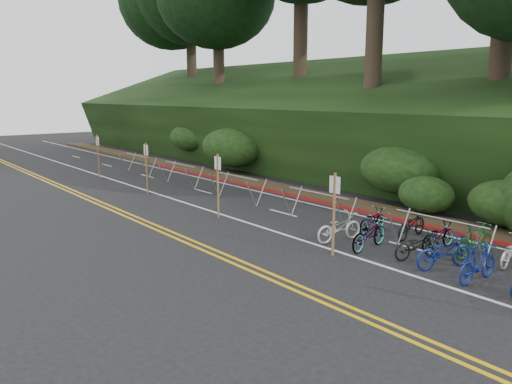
% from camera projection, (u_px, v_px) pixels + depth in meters
% --- Properties ---
extents(ground, '(120.00, 120.00, 0.00)m').
position_uv_depth(ground, '(486.00, 318.00, 10.72)').
color(ground, black).
rests_on(ground, ground).
extents(road_markings, '(7.47, 80.00, 0.01)m').
position_uv_depth(road_markings, '(233.00, 222.00, 18.83)').
color(road_markings, gold).
rests_on(road_markings, ground).
extents(red_curb, '(0.25, 28.00, 0.10)m').
position_uv_depth(red_curb, '(296.00, 196.00, 23.40)').
color(red_curb, maroon).
rests_on(red_curb, ground).
extents(embankment, '(14.30, 48.14, 9.11)m').
position_uv_depth(embankment, '(303.00, 128.00, 32.76)').
color(embankment, black).
rests_on(embankment, ground).
extents(bike_racks_rest, '(1.14, 23.00, 1.17)m').
position_uv_depth(bike_racks_rest, '(237.00, 183.00, 22.34)').
color(bike_racks_rest, '#8E939C').
rests_on(bike_racks_rest, ground).
extents(signposts_rest, '(0.08, 18.40, 2.50)m').
position_uv_depth(signposts_rest, '(178.00, 172.00, 21.52)').
color(signposts_rest, brown).
rests_on(signposts_rest, ground).
extents(bike_valet, '(3.16, 10.83, 1.05)m').
position_uv_depth(bike_valet, '(486.00, 254.00, 13.59)').
color(bike_valet, slate).
rests_on(bike_valet, ground).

